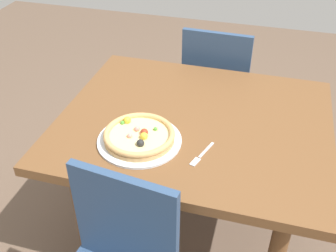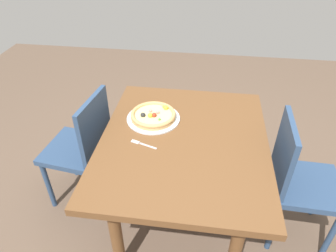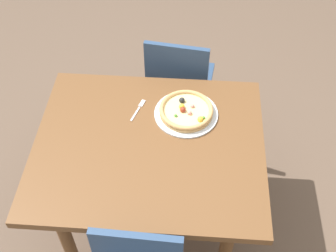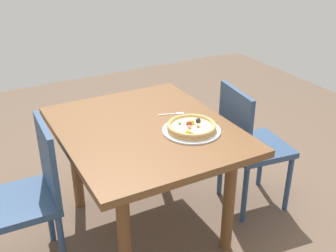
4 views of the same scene
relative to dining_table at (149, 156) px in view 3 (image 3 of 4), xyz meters
name	(u,v)px [view 3 (image 3 of 4)]	position (x,y,z in m)	size (l,w,h in m)	color
ground_plane	(153,216)	(0.00, 0.00, -0.63)	(6.00, 6.00, 0.00)	brown
dining_table	(149,156)	(0.00, 0.00, 0.00)	(1.16, 0.98, 0.73)	brown
chair_far	(179,83)	(0.12, 0.70, -0.14)	(0.45, 0.45, 0.89)	navy
plate	(186,114)	(0.18, 0.21, 0.11)	(0.34, 0.34, 0.01)	silver
pizza	(186,110)	(0.18, 0.21, 0.13)	(0.29, 0.29, 0.05)	tan
fork	(139,108)	(-0.08, 0.24, 0.10)	(0.07, 0.16, 0.00)	silver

